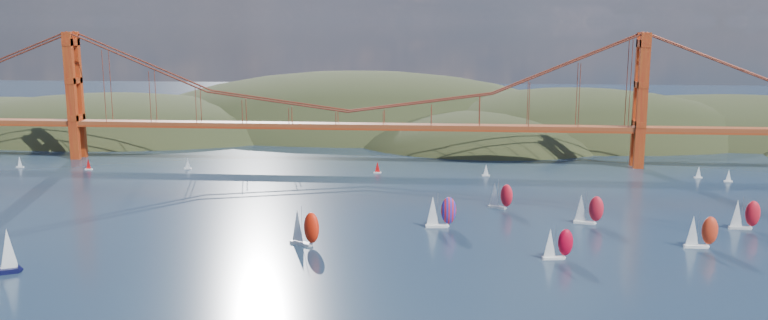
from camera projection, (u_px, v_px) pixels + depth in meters
The scene contains 16 objects.
headlands at pixel (453, 153), 414.56m from camera, with size 725.00×225.00×96.00m.
bridge at pixel (344, 87), 314.10m from camera, with size 552.00×12.00×55.00m.
racer_0 at pixel (304, 227), 200.17m from camera, with size 9.53×7.23×10.77m.
racer_1 at pixel (557, 243), 188.67m from camera, with size 7.91×3.96×8.90m.
racer_2 at pixel (701, 231), 198.08m from camera, with size 8.49×3.45×9.77m.
racer_3 at pixel (588, 209), 221.58m from camera, with size 8.71×4.61×9.78m.
racer_4 at pixel (744, 214), 215.94m from camera, with size 8.39×3.41×9.66m.
racer_5 at pixel (500, 195), 240.06m from camera, with size 8.24×6.12×9.28m.
racer_rwb at pixel (440, 211), 217.81m from camera, with size 9.13×4.21×10.32m.
distant_boat_1 at pixel (20, 162), 307.74m from camera, with size 3.00×2.00×4.70m.
distant_boat_2 at pixel (88, 164), 302.95m from camera, with size 3.00×2.00×4.70m.
distant_boat_3 at pixel (188, 163), 304.31m from camera, with size 3.00×2.00×4.70m.
distant_boat_4 at pixel (699, 172), 287.03m from camera, with size 3.00×2.00×4.70m.
distant_boat_5 at pixel (729, 176), 280.29m from camera, with size 3.00×2.00×4.70m.
distant_boat_8 at pixel (486, 170), 290.73m from camera, with size 3.00×2.00×4.70m.
distant_boat_9 at pixel (377, 167), 296.34m from camera, with size 3.00×2.00×4.70m.
Camera 1 is at (42.09, -131.83, 59.23)m, focal length 35.00 mm.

